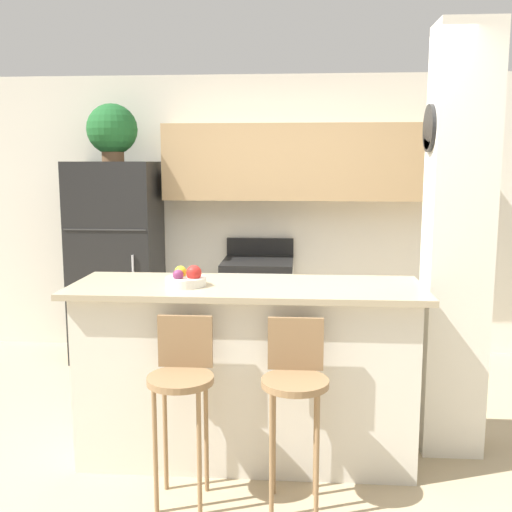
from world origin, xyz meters
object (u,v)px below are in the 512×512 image
(stove_range, at_px, (258,310))
(fruit_bowl, at_px, (186,279))
(refrigerator, at_px, (117,261))
(bar_stool_right, at_px, (295,385))
(bar_stool_left, at_px, (182,382))
(potted_plant_on_fridge, at_px, (112,130))

(stove_range, distance_m, fruit_bowl, 1.98)
(refrigerator, height_order, bar_stool_right, refrigerator)
(stove_range, height_order, bar_stool_left, stove_range)
(stove_range, distance_m, bar_stool_right, 2.32)
(refrigerator, height_order, bar_stool_left, refrigerator)
(bar_stool_right, xyz_separation_m, fruit_bowl, (-0.64, 0.43, 0.46))
(potted_plant_on_fridge, height_order, fruit_bowl, potted_plant_on_fridge)
(refrigerator, height_order, stove_range, refrigerator)
(refrigerator, distance_m, potted_plant_on_fridge, 1.15)
(bar_stool_left, relative_size, potted_plant_on_fridge, 1.94)
(bar_stool_right, xyz_separation_m, potted_plant_on_fridge, (-1.63, 2.29, 1.40))
(refrigerator, distance_m, stove_range, 1.34)
(refrigerator, bearing_deg, potted_plant_on_fridge, 120.79)
(refrigerator, bearing_deg, bar_stool_left, -65.49)
(refrigerator, relative_size, bar_stool_right, 1.83)
(bar_stool_left, distance_m, fruit_bowl, 0.63)
(bar_stool_left, xyz_separation_m, bar_stool_right, (0.58, 0.00, 0.00))
(stove_range, distance_m, bar_stool_left, 2.31)
(refrigerator, relative_size, fruit_bowl, 7.55)
(bar_stool_left, distance_m, potted_plant_on_fridge, 2.88)
(stove_range, bearing_deg, refrigerator, -179.98)
(bar_stool_left, height_order, fruit_bowl, fruit_bowl)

